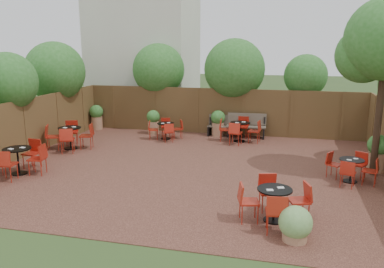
# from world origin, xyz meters

# --- Properties ---
(ground) EXTENTS (80.00, 80.00, 0.00)m
(ground) POSITION_xyz_m (0.00, 0.00, 0.00)
(ground) COLOR #354F23
(ground) RESTS_ON ground
(courtyard_paving) EXTENTS (12.00, 10.00, 0.02)m
(courtyard_paving) POSITION_xyz_m (0.00, 0.00, 0.01)
(courtyard_paving) COLOR #3D2118
(courtyard_paving) RESTS_ON ground
(fence_back) EXTENTS (12.00, 0.08, 2.00)m
(fence_back) POSITION_xyz_m (0.00, 5.00, 1.00)
(fence_back) COLOR #4C331C
(fence_back) RESTS_ON ground
(fence_left) EXTENTS (0.08, 10.00, 2.00)m
(fence_left) POSITION_xyz_m (-6.00, 0.00, 1.00)
(fence_left) COLOR #4C331C
(fence_left) RESTS_ON ground
(neighbour_building) EXTENTS (5.00, 4.00, 8.00)m
(neighbour_building) POSITION_xyz_m (-4.50, 8.00, 4.00)
(neighbour_building) COLOR beige
(neighbour_building) RESTS_ON ground
(overhang_foliage) EXTENTS (15.46, 10.44, 2.63)m
(overhang_foliage) POSITION_xyz_m (-2.05, 3.25, 2.69)
(overhang_foliage) COLOR #2A6822
(overhang_foliage) RESTS_ON ground
(park_bench_left) EXTENTS (1.48, 0.61, 0.89)m
(park_bench_left) POSITION_xyz_m (0.28, 4.62, 0.48)
(park_bench_left) COLOR brown
(park_bench_left) RESTS_ON courtyard_paving
(park_bench_right) EXTENTS (1.64, 0.58, 1.00)m
(park_bench_right) POSITION_xyz_m (1.19, 4.63, 0.54)
(park_bench_right) COLOR brown
(park_bench_right) RESTS_ON courtyard_paving
(bistro_tables) EXTENTS (11.20, 8.67, 0.94)m
(bistro_tables) POSITION_xyz_m (-1.14, 0.45, 0.46)
(bistro_tables) COLOR black
(bistro_tables) RESTS_ON courtyard_paving
(planters) EXTENTS (11.82, 4.26, 1.17)m
(planters) POSITION_xyz_m (-0.44, 3.45, 0.62)
(planters) COLOR #9A6B4D
(planters) RESTS_ON courtyard_paving
(low_shrubs) EXTENTS (3.31, 3.84, 0.74)m
(low_shrubs) POSITION_xyz_m (4.71, -2.85, 0.36)
(low_shrubs) COLOR #9A6B4D
(low_shrubs) RESTS_ON courtyard_paving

